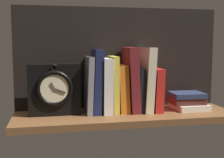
{
  "coord_description": "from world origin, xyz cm",
  "views": [
    {
      "loc": [
        -28.61,
        -111.9,
        26.54
      ],
      "look_at": [
        -4.74,
        3.85,
        13.06
      ],
      "focal_mm": 48.63,
      "sensor_mm": 36.0,
      "label": 1
    }
  ],
  "objects_px": {
    "book_navy_bierce": "(96,81)",
    "book_yellow_seinlanguage": "(113,84)",
    "book_maroon_dawkins": "(131,79)",
    "book_cream_twain": "(146,79)",
    "book_black_skeptic": "(138,89)",
    "book_red_requiem": "(154,89)",
    "book_orange_pandolfini": "(121,88)",
    "book_white_catcher": "(106,85)",
    "book_gray_chess": "(89,85)",
    "framed_clock": "(54,89)",
    "book_stack_side": "(187,101)"
  },
  "relations": [
    {
      "from": "book_yellow_seinlanguage",
      "to": "book_white_catcher",
      "type": "bearing_deg",
      "value": 180.0
    },
    {
      "from": "book_maroon_dawkins",
      "to": "book_red_requiem",
      "type": "height_order",
      "value": "book_maroon_dawkins"
    },
    {
      "from": "book_white_catcher",
      "to": "book_black_skeptic",
      "type": "distance_m",
      "value": 0.14
    },
    {
      "from": "book_cream_twain",
      "to": "book_gray_chess",
      "type": "bearing_deg",
      "value": 180.0
    },
    {
      "from": "book_gray_chess",
      "to": "book_red_requiem",
      "type": "distance_m",
      "value": 0.27
    },
    {
      "from": "book_maroon_dawkins",
      "to": "framed_clock",
      "type": "height_order",
      "value": "book_maroon_dawkins"
    },
    {
      "from": "book_gray_chess",
      "to": "book_yellow_seinlanguage",
      "type": "height_order",
      "value": "same"
    },
    {
      "from": "book_yellow_seinlanguage",
      "to": "book_orange_pandolfini",
      "type": "height_order",
      "value": "book_yellow_seinlanguage"
    },
    {
      "from": "framed_clock",
      "to": "book_stack_side",
      "type": "distance_m",
      "value": 0.54
    },
    {
      "from": "book_white_catcher",
      "to": "framed_clock",
      "type": "bearing_deg",
      "value": -177.5
    },
    {
      "from": "book_yellow_seinlanguage",
      "to": "book_orange_pandolfini",
      "type": "bearing_deg",
      "value": 0.0
    },
    {
      "from": "book_red_requiem",
      "to": "framed_clock",
      "type": "distance_m",
      "value": 0.4
    },
    {
      "from": "book_cream_twain",
      "to": "book_red_requiem",
      "type": "relative_size",
      "value": 1.49
    },
    {
      "from": "book_white_catcher",
      "to": "book_stack_side",
      "type": "distance_m",
      "value": 0.35
    },
    {
      "from": "book_gray_chess",
      "to": "book_red_requiem",
      "type": "height_order",
      "value": "book_gray_chess"
    },
    {
      "from": "book_gray_chess",
      "to": "book_navy_bierce",
      "type": "bearing_deg",
      "value": 0.0
    },
    {
      "from": "book_navy_bierce",
      "to": "book_yellow_seinlanguage",
      "type": "bearing_deg",
      "value": 0.0
    },
    {
      "from": "book_black_skeptic",
      "to": "book_stack_side",
      "type": "bearing_deg",
      "value": -2.77
    },
    {
      "from": "framed_clock",
      "to": "book_gray_chess",
      "type": "bearing_deg",
      "value": 3.74
    },
    {
      "from": "book_black_skeptic",
      "to": "book_red_requiem",
      "type": "height_order",
      "value": "book_black_skeptic"
    },
    {
      "from": "book_black_skeptic",
      "to": "book_cream_twain",
      "type": "distance_m",
      "value": 0.05
    },
    {
      "from": "book_yellow_seinlanguage",
      "to": "book_red_requiem",
      "type": "distance_m",
      "value": 0.17
    },
    {
      "from": "book_maroon_dawkins",
      "to": "book_cream_twain",
      "type": "xyz_separation_m",
      "value": [
        0.06,
        0.0,
        -0.0
      ]
    },
    {
      "from": "book_maroon_dawkins",
      "to": "book_red_requiem",
      "type": "bearing_deg",
      "value": 0.0
    },
    {
      "from": "book_gray_chess",
      "to": "book_orange_pandolfini",
      "type": "distance_m",
      "value": 0.13
    },
    {
      "from": "framed_clock",
      "to": "book_black_skeptic",
      "type": "bearing_deg",
      "value": 1.49
    },
    {
      "from": "book_white_catcher",
      "to": "framed_clock",
      "type": "distance_m",
      "value": 0.2
    },
    {
      "from": "book_maroon_dawkins",
      "to": "book_stack_side",
      "type": "height_order",
      "value": "book_maroon_dawkins"
    },
    {
      "from": "book_orange_pandolfini",
      "to": "book_stack_side",
      "type": "height_order",
      "value": "book_orange_pandolfini"
    },
    {
      "from": "book_orange_pandolfini",
      "to": "framed_clock",
      "type": "distance_m",
      "value": 0.26
    },
    {
      "from": "book_gray_chess",
      "to": "book_white_catcher",
      "type": "relative_size",
      "value": 1.03
    },
    {
      "from": "book_yellow_seinlanguage",
      "to": "book_navy_bierce",
      "type": "bearing_deg",
      "value": 180.0
    },
    {
      "from": "book_navy_bierce",
      "to": "book_maroon_dawkins",
      "type": "xyz_separation_m",
      "value": [
        0.14,
        0.0,
        0.0
      ]
    },
    {
      "from": "book_navy_bierce",
      "to": "book_red_requiem",
      "type": "relative_size",
      "value": 1.44
    },
    {
      "from": "book_black_skeptic",
      "to": "book_orange_pandolfini",
      "type": "bearing_deg",
      "value": 180.0
    },
    {
      "from": "book_gray_chess",
      "to": "book_black_skeptic",
      "type": "height_order",
      "value": "book_gray_chess"
    },
    {
      "from": "book_orange_pandolfini",
      "to": "book_cream_twain",
      "type": "xyz_separation_m",
      "value": [
        0.1,
        0.0,
        0.03
      ]
    },
    {
      "from": "book_white_catcher",
      "to": "book_yellow_seinlanguage",
      "type": "relative_size",
      "value": 0.96
    },
    {
      "from": "book_maroon_dawkins",
      "to": "book_cream_twain",
      "type": "distance_m",
      "value": 0.06
    },
    {
      "from": "book_black_skeptic",
      "to": "book_stack_side",
      "type": "xyz_separation_m",
      "value": [
        0.21,
        -0.01,
        -0.05
      ]
    },
    {
      "from": "book_navy_bierce",
      "to": "book_cream_twain",
      "type": "bearing_deg",
      "value": 0.0
    },
    {
      "from": "book_black_skeptic",
      "to": "framed_clock",
      "type": "relative_size",
      "value": 0.89
    },
    {
      "from": "book_white_catcher",
      "to": "book_cream_twain",
      "type": "distance_m",
      "value": 0.16
    },
    {
      "from": "framed_clock",
      "to": "book_orange_pandolfini",
      "type": "bearing_deg",
      "value": 1.89
    },
    {
      "from": "book_navy_bierce",
      "to": "book_gray_chess",
      "type": "bearing_deg",
      "value": 180.0
    },
    {
      "from": "book_orange_pandolfini",
      "to": "book_maroon_dawkins",
      "type": "xyz_separation_m",
      "value": [
        0.04,
        0.0,
        0.03
      ]
    },
    {
      "from": "book_navy_bierce",
      "to": "book_red_requiem",
      "type": "height_order",
      "value": "book_navy_bierce"
    },
    {
      "from": "book_yellow_seinlanguage",
      "to": "framed_clock",
      "type": "height_order",
      "value": "book_yellow_seinlanguage"
    },
    {
      "from": "book_cream_twain",
      "to": "book_maroon_dawkins",
      "type": "bearing_deg",
      "value": 180.0
    },
    {
      "from": "book_stack_side",
      "to": "book_red_requiem",
      "type": "bearing_deg",
      "value": 175.97
    }
  ]
}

